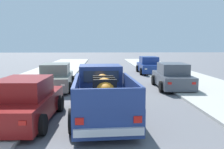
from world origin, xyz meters
TOP-DOWN VIEW (x-y plane):
  - sidewalk_left at (-5.52, 12.00)m, footprint 4.83×60.00m
  - sidewalk_right at (5.52, 12.00)m, footprint 4.83×60.00m
  - curb_left at (-4.50, 12.00)m, footprint 0.16×60.00m
  - curb_right at (4.50, 12.00)m, footprint 0.16×60.00m
  - pickup_truck at (-0.81, 8.16)m, footprint 2.43×5.31m
  - car_right_near at (3.47, 13.84)m, footprint 2.17×4.32m
  - car_left_mid at (-3.45, 7.70)m, footprint 2.13×4.31m
  - car_right_mid at (3.57, 21.65)m, footprint 2.09×4.29m
  - car_left_far at (-3.55, 13.78)m, footprint 2.21×4.34m

SIDE VIEW (x-z plane):
  - curb_left at x=-4.50m, z-range 0.00..0.10m
  - curb_right at x=4.50m, z-range 0.00..0.10m
  - sidewalk_left at x=-5.52m, z-range 0.00..0.12m
  - sidewalk_right at x=5.52m, z-range 0.00..0.12m
  - car_right_near at x=3.47m, z-range -0.06..1.48m
  - car_left_mid at x=-3.45m, z-range -0.06..1.48m
  - car_right_mid at x=3.57m, z-range -0.06..1.48m
  - car_left_far at x=-3.55m, z-range -0.06..1.48m
  - pickup_truck at x=-0.81m, z-range -0.09..1.71m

